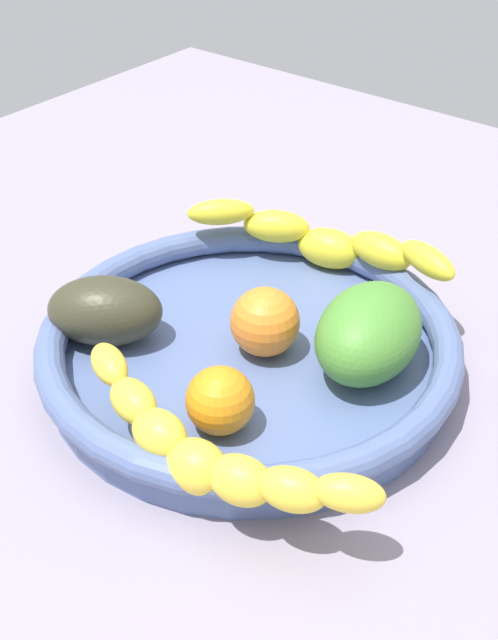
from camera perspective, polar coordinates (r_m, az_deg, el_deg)
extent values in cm
cube|color=gray|center=(70.56, 0.00, -4.29)|extent=(120.00, 120.00, 3.00)
cylinder|color=#516596|center=(68.99, 0.00, -2.70)|extent=(32.53, 32.53, 1.99)
torus|color=#516596|center=(67.63, 0.00, -1.22)|extent=(34.25, 34.25, 2.46)
ellipsoid|color=yellow|center=(72.35, 12.05, 4.00)|extent=(4.41, 6.67, 2.39)
ellipsoid|color=yellow|center=(75.86, 8.97, 4.67)|extent=(3.44, 6.42, 3.04)
ellipsoid|color=yellow|center=(78.54, 5.50, 4.87)|extent=(4.97, 6.89, 3.68)
ellipsoid|color=yellow|center=(78.83, 1.87, 6.38)|extent=(5.71, 6.92, 3.04)
ellipsoid|color=yellow|center=(78.18, -1.93, 7.34)|extent=(6.15, 6.05, 2.39)
ellipsoid|color=yellow|center=(61.27, -9.47, -3.00)|extent=(4.05, 5.08, 2.39)
ellipsoid|color=yellow|center=(59.18, -8.07, -5.37)|extent=(3.95, 5.10, 2.81)
ellipsoid|color=yellow|center=(57.42, -6.10, -7.71)|extent=(3.81, 4.88, 3.24)
ellipsoid|color=yellow|center=(56.05, -3.57, -9.91)|extent=(3.74, 4.55, 3.67)
ellipsoid|color=yellow|center=(54.09, -0.56, -10.84)|extent=(3.94, 4.97, 3.24)
ellipsoid|color=yellow|center=(52.62, 2.94, -11.43)|extent=(4.07, 5.14, 2.81)
ellipsoid|color=yellow|center=(51.71, 6.81, -11.61)|extent=(4.14, 5.09, 2.39)
sphere|color=orange|center=(59.75, -1.98, -5.49)|extent=(5.02, 5.02, 5.02)
sphere|color=orange|center=(66.71, 1.09, -0.12)|extent=(5.64, 5.64, 5.64)
ellipsoid|color=#498B32|center=(65.15, 8.14, -0.87)|extent=(12.22, 9.68, 6.83)
ellipsoid|color=#383624|center=(68.96, -9.76, 0.62)|extent=(10.39, 11.20, 5.63)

